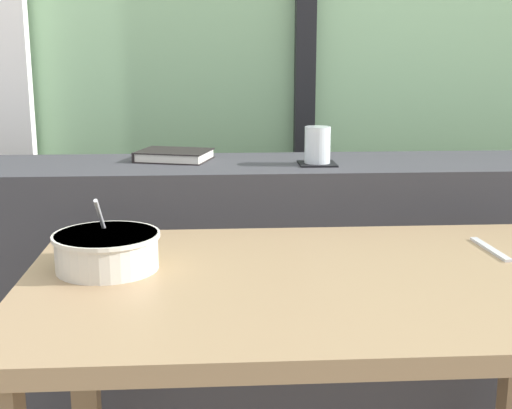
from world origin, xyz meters
name	(u,v)px	position (x,y,z in m)	size (l,w,h in m)	color
dark_console_ledge	(260,299)	(0.00, 0.55, 0.40)	(2.80, 0.37, 0.80)	#38383D
breakfast_table	(328,326)	(0.08, -0.11, 0.59)	(1.16, 0.72, 0.69)	#826849
coaster_square	(317,164)	(0.15, 0.50, 0.80)	(0.10, 0.10, 0.01)	black
juice_glass	(317,146)	(0.15, 0.50, 0.85)	(0.07, 0.07, 0.10)	white
closed_book	(174,155)	(-0.24, 0.61, 0.82)	(0.23, 0.20, 0.03)	black
soup_bowl	(107,251)	(-0.34, -0.04, 0.73)	(0.21, 0.21, 0.15)	silver
fork_utensil	(490,249)	(0.45, 0.03, 0.70)	(0.02, 0.17, 0.01)	silver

